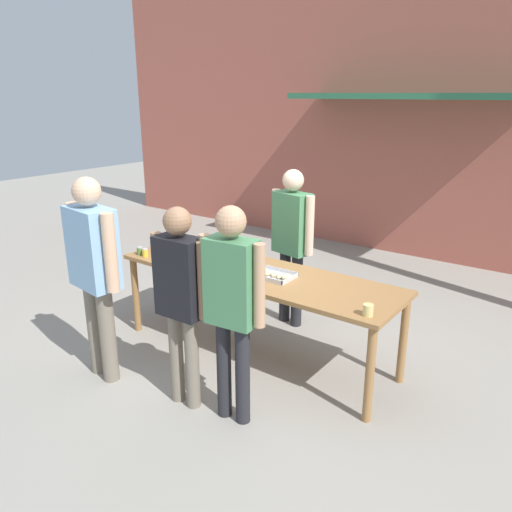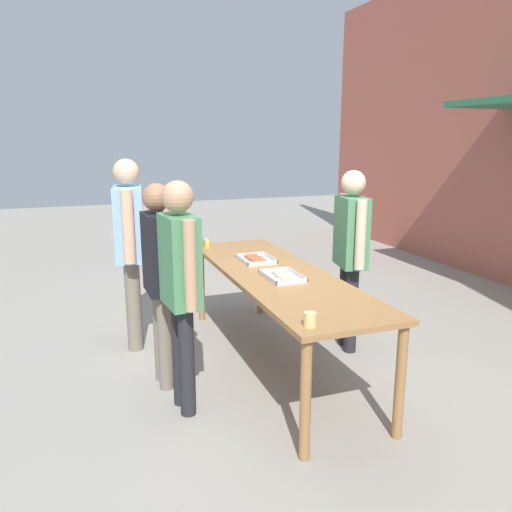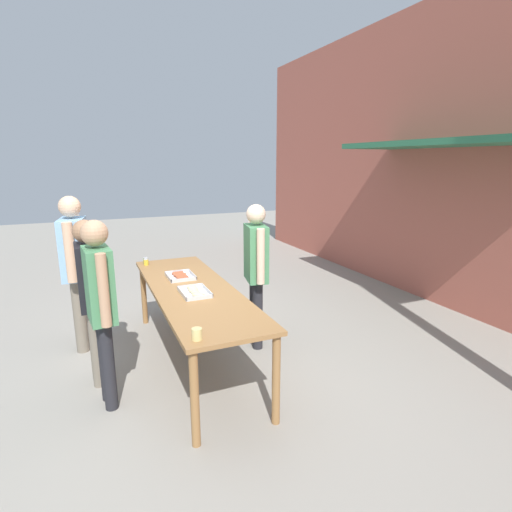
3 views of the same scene
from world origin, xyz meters
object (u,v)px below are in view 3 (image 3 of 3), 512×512
Objects in this scene: person_customer_holding_hotdog at (75,261)px; person_customer_waiting_in_line at (90,288)px; food_tray_sausages at (180,276)px; beer_cup at (197,334)px; person_customer_with_cup at (101,297)px; condiment_jar_ketchup at (146,262)px; person_server_behind_table at (256,263)px; condiment_jar_mustard at (146,260)px; food_tray_buns at (195,292)px.

person_customer_holding_hotdog is 1.09× the size of person_customer_waiting_in_line.
person_customer_waiting_in_line is (0.45, -0.97, 0.12)m from food_tray_sausages.
person_customer_with_cup is (-0.78, -0.64, 0.13)m from beer_cup.
condiment_jar_ketchup is 1.38m from person_customer_waiting_in_line.
beer_cup is 1.02m from person_customer_with_cup.
person_customer_holding_hotdog is at bearing -100.31° from person_server_behind_table.
food_tray_sausages is 4.52× the size of condiment_jar_mustard.
person_customer_with_cup is (0.26, -0.90, 0.15)m from food_tray_buns.
person_server_behind_table reaches higher than beer_cup.
beer_cup reaches higher than food_tray_buns.
condiment_jar_ketchup is at bearing -62.06° from person_customer_holding_hotdog.
person_customer_holding_hotdog is (0.31, -0.82, 0.17)m from condiment_jar_ketchup.
person_server_behind_table is 1.03× the size of person_customer_waiting_in_line.
person_customer_with_cup reaches higher than condiment_jar_mustard.
food_tray_sausages is at bearing -103.99° from person_customer_holding_hotdog.
person_server_behind_table is (0.33, 0.81, 0.15)m from food_tray_sausages.
beer_cup is at bearing -8.83° from food_tray_sausages.
beer_cup is at bearing 0.21° from condiment_jar_mustard.
condiment_jar_mustard is 0.05× the size of person_customer_with_cup.
condiment_jar_mustard is 0.91× the size of beer_cup.
person_customer_waiting_in_line is at bearing -28.75° from condiment_jar_mustard.
food_tray_sausages is 4.11× the size of beer_cup.
beer_cup is 0.05× the size of person_customer_with_cup.
person_customer_holding_hotdog is (0.39, -0.83, 0.17)m from condiment_jar_mustard.
person_server_behind_table and person_customer_with_cup have the same top height.
food_tray_buns is at bearing -79.45° from person_customer_with_cup.
person_customer_holding_hotdog is (-1.07, -1.10, 0.19)m from food_tray_buns.
food_tray_sausages is 0.64m from food_tray_buns.
condiment_jar_mustard is at bearing -125.39° from person_server_behind_table.
condiment_jar_ketchup reaches higher than food_tray_buns.
person_customer_holding_hotdog reaches higher than food_tray_buns.
food_tray_buns is 0.23× the size of person_customer_with_cup.
condiment_jar_mustard is 0.05× the size of person_server_behind_table.
condiment_jar_mustard is 0.05× the size of person_customer_holding_hotdog.
condiment_jar_ketchup is at bearing -122.91° from person_server_behind_table.
person_server_behind_table is 0.95× the size of person_customer_holding_hotdog.
person_customer_with_cup is (0.90, -0.90, 0.16)m from food_tray_sausages.
person_customer_waiting_in_line is (1.28, -0.70, 0.10)m from condiment_jar_mustard.
person_customer_holding_hotdog is at bearing -111.52° from food_tray_sausages.
condiment_jar_ketchup is 1.75m from person_customer_with_cup.
condiment_jar_ketchup is at bearing -32.13° from person_customer_waiting_in_line.
food_tray_buns is 0.95m from person_customer_with_cup.
food_tray_sausages is at bearing -66.94° from person_customer_waiting_in_line.
condiment_jar_ketchup is 0.91× the size of beer_cup.
food_tray_buns is at bearing 10.54° from condiment_jar_mustard.
person_customer_waiting_in_line is at bearing -100.65° from food_tray_buns.
condiment_jar_ketchup is 2.42m from beer_cup.
beer_cup is at bearing 0.41° from condiment_jar_ketchup.
person_server_behind_table is (-1.36, 1.08, 0.12)m from beer_cup.
condiment_jar_ketchup is 0.05× the size of person_server_behind_table.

